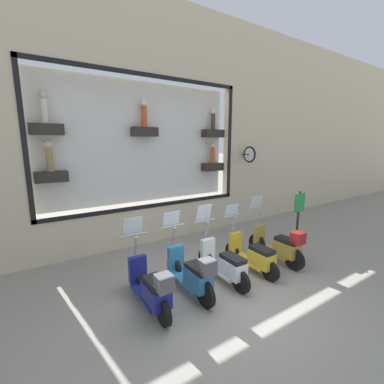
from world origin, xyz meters
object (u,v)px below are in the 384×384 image
at_px(scooter_teal_3, 192,273).
at_px(scooter_navy_4, 151,287).
at_px(shop_sign_post, 298,219).
at_px(scooter_olive_0, 279,245).
at_px(scooter_yellow_1, 253,255).
at_px(scooter_white_2, 224,264).

xyz_separation_m(scooter_teal_3, scooter_navy_4, (-0.01, 0.92, -0.02)).
xyz_separation_m(scooter_teal_3, shop_sign_post, (0.27, -3.88, 0.48)).
relative_size(scooter_olive_0, scooter_yellow_1, 1.01).
bearing_deg(shop_sign_post, scooter_white_2, 94.15).
height_order(scooter_yellow_1, scooter_white_2, scooter_white_2).
relative_size(scooter_olive_0, scooter_navy_4, 1.01).
relative_size(scooter_white_2, scooter_navy_4, 1.00).
xyz_separation_m(scooter_olive_0, shop_sign_post, (0.27, -1.13, 0.48)).
distance_m(scooter_olive_0, scooter_white_2, 1.84).
bearing_deg(shop_sign_post, scooter_teal_3, 93.97).
distance_m(scooter_olive_0, scooter_yellow_1, 0.92).
distance_m(scooter_yellow_1, scooter_teal_3, 1.84).
bearing_deg(scooter_teal_3, scooter_olive_0, -89.95).
bearing_deg(scooter_white_2, scooter_navy_4, 91.95).
bearing_deg(scooter_navy_4, scooter_olive_0, -89.83).
height_order(scooter_white_2, scooter_navy_4, scooter_white_2).
xyz_separation_m(scooter_yellow_1, scooter_white_2, (0.01, 0.92, 0.01)).
relative_size(scooter_yellow_1, shop_sign_post, 1.00).
distance_m(scooter_olive_0, scooter_navy_4, 3.67).
bearing_deg(scooter_navy_4, shop_sign_post, -86.69).
xyz_separation_m(scooter_yellow_1, scooter_teal_3, (-0.05, 1.83, 0.07)).
bearing_deg(scooter_navy_4, scooter_yellow_1, -88.81).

